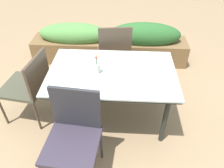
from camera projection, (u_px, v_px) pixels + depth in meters
name	position (u px, v px, depth m)	size (l,w,h in m)	color
ground_plane	(110.00, 116.00, 2.91)	(12.00, 12.00, 0.00)	#9E7F5B
dining_table	(112.00, 77.00, 2.48)	(1.43, 0.91, 0.74)	silver
chair_near_left	(74.00, 133.00, 2.00)	(0.53, 0.53, 0.97)	#362F3E
chair_end_left	(29.00, 84.00, 2.60)	(0.56, 0.56, 0.91)	#474836
chair_far_side	(114.00, 53.00, 3.12)	(0.52, 0.52, 0.98)	brown
flower_vase	(97.00, 67.00, 2.37)	(0.06, 0.06, 0.23)	silver
planter_box	(110.00, 43.00, 3.77)	(2.66, 0.47, 0.71)	brown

